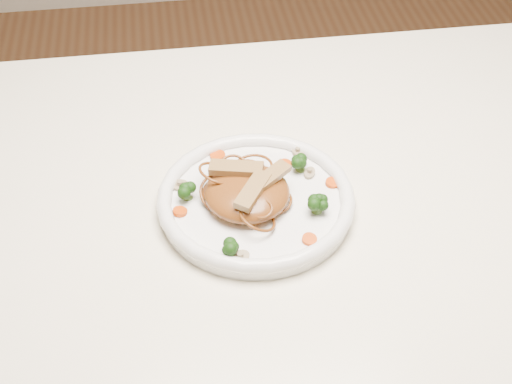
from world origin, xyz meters
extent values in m
cube|color=white|center=(0.00, 0.00, 0.73)|extent=(1.20, 0.80, 0.04)
cylinder|color=brown|center=(0.54, 0.34, 0.35)|extent=(0.06, 0.06, 0.71)
cylinder|color=white|center=(-0.07, -0.02, 0.76)|extent=(0.30, 0.30, 0.02)
ellipsoid|color=brown|center=(-0.08, -0.02, 0.78)|extent=(0.14, 0.14, 0.04)
cube|color=#A6854E|center=(-0.05, -0.02, 0.80)|extent=(0.06, 0.05, 0.01)
cube|color=#A6854E|center=(-0.09, 0.01, 0.80)|extent=(0.07, 0.04, 0.01)
cube|color=#A6854E|center=(-0.07, -0.04, 0.80)|extent=(0.06, 0.07, 0.01)
cylinder|color=#DD4208|center=(-0.02, 0.04, 0.77)|extent=(0.02, 0.02, 0.00)
cylinder|color=#DD4208|center=(-0.17, -0.03, 0.77)|extent=(0.02, 0.02, 0.00)
cylinder|color=#DD4208|center=(0.04, 0.00, 0.77)|extent=(0.02, 0.02, 0.00)
cylinder|color=#DD4208|center=(-0.11, 0.08, 0.77)|extent=(0.03, 0.03, 0.00)
cylinder|color=#DD4208|center=(-0.01, -0.10, 0.77)|extent=(0.02, 0.02, 0.00)
cylinder|color=tan|center=(-0.10, -0.12, 0.77)|extent=(0.03, 0.03, 0.01)
cylinder|color=tan|center=(0.01, 0.02, 0.77)|extent=(0.03, 0.03, 0.01)
cylinder|color=tan|center=(-0.16, 0.02, 0.77)|extent=(0.03, 0.03, 0.01)
cylinder|color=tan|center=(0.01, 0.07, 0.77)|extent=(0.03, 0.03, 0.01)
camera|label=1|loc=(-0.17, -0.71, 1.43)|focal=51.00mm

